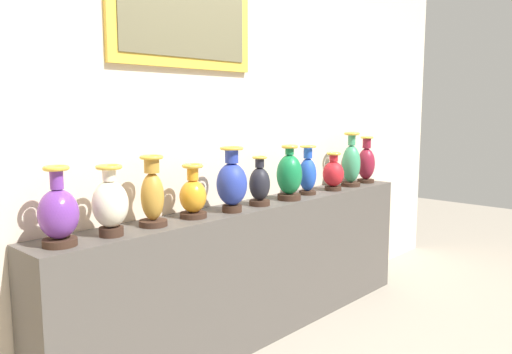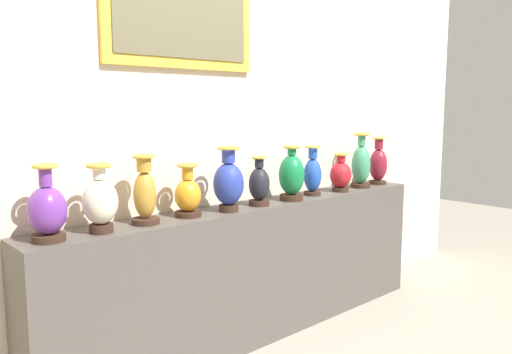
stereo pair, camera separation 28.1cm
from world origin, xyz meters
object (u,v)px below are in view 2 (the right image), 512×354
Objects in this scene: vase_violet at (47,210)px; vase_emerald at (292,176)px; vase_ochre at (145,193)px; vase_onyx at (259,185)px; vase_crimson at (341,175)px; vase_sapphire at (313,174)px; vase_burgundy at (378,164)px; vase_cobalt at (229,182)px; vase_amber at (188,195)px; vase_jade at (361,164)px; vase_ivory at (100,201)px.

vase_emerald is (1.62, -0.02, 0.02)m from vase_violet.
vase_ochre reaches higher than vase_onyx.
vase_ochre is 1.63m from vase_crimson.
vase_sapphire reaches higher than vase_onyx.
vase_emerald is at bearing -177.94° from vase_burgundy.
vase_violet is at bearing 179.56° from vase_onyx.
vase_cobalt reaches higher than vase_violet.
vase_amber is (0.28, 0.00, -0.04)m from vase_ochre.
vase_emerald is 0.87× the size of vase_jade.
vase_amber is 0.80× the size of vase_burgundy.
vase_sapphire reaches higher than vase_amber.
vase_violet is 1.88m from vase_sapphire.
vase_cobalt reaches higher than vase_ochre.
vase_ivory is 0.99× the size of vase_sapphire.
vase_violet is at bearing -178.79° from vase_amber.
vase_amber is 0.27m from vase_cobalt.
vase_burgundy reaches higher than vase_sapphire.
vase_cobalt is 1.11× the size of vase_sapphire.
vase_sapphire is (0.26, 0.04, -0.01)m from vase_emerald.
vase_ivory is at bearing 179.45° from vase_emerald.
vase_ochre is (0.52, 0.01, 0.02)m from vase_violet.
vase_crimson is 0.28m from vase_jade.
vase_burgundy is at bearing 0.34° from vase_violet.
vase_emerald reaches higher than vase_ivory.
vase_burgundy is (0.53, 0.03, 0.04)m from vase_crimson.
vase_emerald reaches higher than vase_violet.
vase_amber is at bearing 0.53° from vase_ochre.
vase_violet is 2.15m from vase_crimson.
vase_ivory is at bearing -179.73° from vase_jade.
vase_amber is 1.08m from vase_sapphire.
vase_cobalt is at bearing -1.38° from vase_ivory.
vase_jade is at bearing -0.41° from vase_ochre.
vase_onyx is (1.07, -0.00, -0.03)m from vase_ivory.
vase_violet is 1.04× the size of vase_sapphire.
vase_ivory is at bearing -174.89° from vase_ochre.
vase_amber is at bearing 170.19° from vase_cobalt.
vase_jade is at bearing -176.59° from vase_burgundy.
vase_cobalt is (0.54, -0.04, 0.01)m from vase_ochre.
vase_burgundy reaches higher than vase_ivory.
vase_ivory is at bearing -179.40° from vase_burgundy.
vase_violet is 1.19× the size of vase_amber.
vase_jade reaches higher than vase_cobalt.
vase_amber is at bearing 1.21° from vase_violet.
vase_violet is at bearing 179.21° from vase_emerald.
vase_emerald reaches higher than vase_sapphire.
vase_ochre is at bearing -179.81° from vase_sapphire.
vase_burgundy is (2.16, 0.00, -0.00)m from vase_ochre.
vase_sapphire is 0.92× the size of vase_burgundy.
vase_cobalt is at bearing -176.65° from vase_sapphire.
vase_burgundy is (0.80, -0.00, 0.01)m from vase_sapphire.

